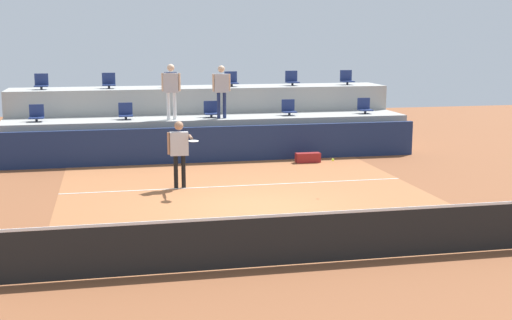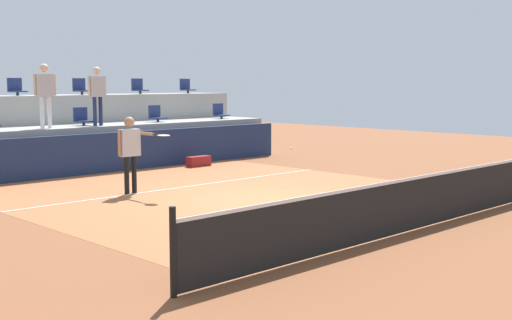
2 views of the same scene
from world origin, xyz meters
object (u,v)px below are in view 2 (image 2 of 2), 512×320
Objects in this scene: stadium_chair_upper_mid_left at (16,88)px; stadium_chair_upper_far_right at (186,87)px; tennis_ball at (291,149)px; tennis_player at (131,147)px; spectator_in_grey at (97,90)px; stadium_chair_lower_center at (82,118)px; equipment_bag at (199,161)px; stadium_chair_upper_mid_right at (81,88)px; stadium_chair_lower_far_right at (220,112)px; spectator_in_white at (45,89)px; stadium_chair_lower_right at (156,115)px; stadium_chair_upper_right at (139,88)px.

stadium_chair_upper_mid_left is 1.00× the size of stadium_chair_upper_far_right.
tennis_ball is (3.17, -8.12, -1.44)m from stadium_chair_upper_mid_left.
stadium_chair_upper_far_right is at bearing 44.20° from tennis_player.
spectator_in_grey reaches higher than stadium_chair_upper_mid_left.
stadium_chair_lower_center is 7.65× the size of tennis_ball.
stadium_chair_upper_mid_right is at bearing 114.46° from equipment_bag.
stadium_chair_lower_far_right is at bearing 37.48° from equipment_bag.
tennis_player is 4.58m from spectator_in_white.
tennis_player is (-6.77, -6.58, -1.25)m from stadium_chair_upper_far_right.
stadium_chair_lower_far_right is 0.30× the size of tennis_player.
stadium_chair_lower_center and stadium_chair_lower_far_right have the same top height.
stadium_chair_lower_right is 2.48m from spectator_in_grey.
spectator_in_grey is (0.29, -0.38, 0.80)m from stadium_chair_lower_center.
stadium_chair_lower_far_right is 8.31m from tennis_player.
stadium_chair_lower_center is 2.61m from stadium_chair_lower_right.
stadium_chair_upper_far_right is at bearing 0.00° from stadium_chair_upper_mid_right.
spectator_in_white is at bearing -176.66° from stadium_chair_lower_far_right.
stadium_chair_lower_far_right is 6.69m from stadium_chair_upper_mid_left.
stadium_chair_upper_right is at bearing 139.09° from stadium_chair_lower_far_right.
stadium_chair_upper_mid_left and stadium_chair_upper_right have the same top height.
tennis_ball is at bearing -95.03° from stadium_chair_lower_right.
tennis_player is at bearing -92.81° from spectator_in_white.
spectator_in_white is at bearing -161.57° from stadium_chair_upper_far_right.
spectator_in_grey reaches higher than stadium_chair_lower_center.
spectator_in_grey reaches higher than tennis_player.
stadium_chair_upper_right is at bearing 82.67° from equipment_bag.
tennis_ball is at bearing -60.53° from spectator_in_white.
stadium_chair_upper_mid_left is 1.00× the size of stadium_chair_upper_mid_right.
stadium_chair_upper_mid_right reaches higher than stadium_chair_lower_center.
stadium_chair_upper_mid_right reaches higher than tennis_ball.
equipment_bag is at bearing 81.43° from tennis_ball.
stadium_chair_upper_mid_right is at bearing 180.00° from stadium_chair_upper_far_right.
stadium_chair_lower_far_right is 7.65× the size of tennis_ball.
spectator_in_white is 2.28× the size of equipment_bag.
stadium_chair_upper_right is 5.00m from spectator_in_white.
stadium_chair_upper_mid_right is 0.30× the size of tennis_player.
stadium_chair_upper_far_right is at bearing 18.43° from spectator_in_white.
stadium_chair_upper_right is 0.30× the size of tennis_player.
stadium_chair_upper_right is at bearing 29.42° from stadium_chair_lower_center.
stadium_chair_lower_center is 5.61m from stadium_chair_upper_far_right.
stadium_chair_lower_right is 0.68× the size of equipment_bag.
stadium_chair_upper_far_right is at bearing 0.00° from stadium_chair_upper_mid_left.
tennis_player is at bearing -125.60° from stadium_chair_upper_right.
stadium_chair_lower_center is at bearing -161.07° from stadium_chair_upper_far_right.
stadium_chair_upper_far_right is (-0.02, 1.80, 0.85)m from stadium_chair_lower_far_right.
spectator_in_white reaches higher than stadium_chair_upper_mid_left.
spectator_in_white reaches higher than tennis_ball.
stadium_chair_upper_mid_right is (-1.61, 1.80, 0.85)m from stadium_chair_lower_right.
stadium_chair_lower_right and stadium_chair_lower_far_right have the same top height.
spectator_in_grey is (1.40, -2.18, -0.05)m from stadium_chair_upper_mid_left.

